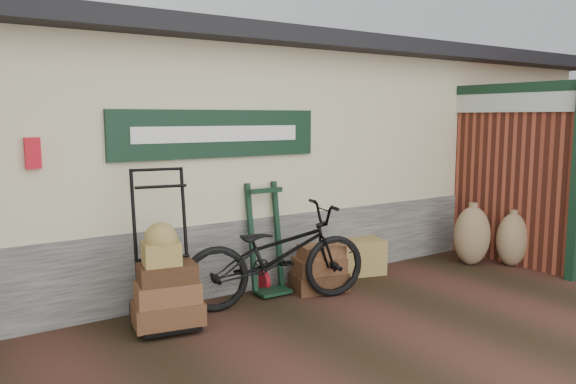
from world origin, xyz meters
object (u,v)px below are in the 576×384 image
(green_barrow, at_px, (267,238))
(suitcase_stack, at_px, (319,267))
(wicker_hamper, at_px, (356,256))
(bicycle, at_px, (277,249))
(porter_trolley, at_px, (163,247))

(green_barrow, relative_size, suitcase_stack, 2.04)
(suitcase_stack, relative_size, wicker_hamper, 0.91)
(suitcase_stack, bearing_deg, wicker_hamper, 20.84)
(bicycle, bearing_deg, porter_trolley, 97.92)
(porter_trolley, relative_size, wicker_hamper, 2.28)
(green_barrow, distance_m, wicker_hamper, 1.53)
(wicker_hamper, relative_size, bicycle, 0.33)
(suitcase_stack, bearing_deg, porter_trolley, -179.26)
(porter_trolley, relative_size, green_barrow, 1.23)
(suitcase_stack, xyz_separation_m, wicker_hamper, (0.89, 0.34, -0.06))
(wicker_hamper, xyz_separation_m, bicycle, (-1.59, -0.45, 0.40))
(porter_trolley, height_order, bicycle, porter_trolley)
(porter_trolley, bearing_deg, suitcase_stack, 11.21)
(porter_trolley, distance_m, bicycle, 1.35)
(porter_trolley, relative_size, bicycle, 0.75)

